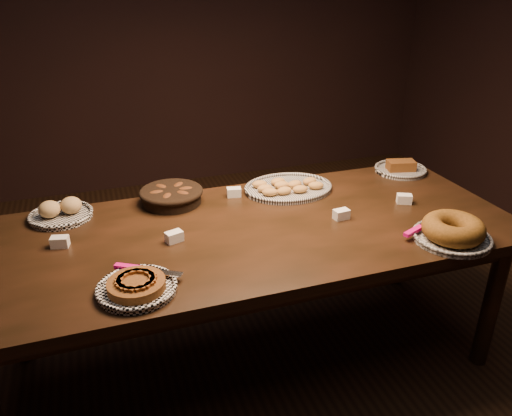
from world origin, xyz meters
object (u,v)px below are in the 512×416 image
object	(u,v)px
madeleine_platter	(288,187)
bundt_cake_plate	(453,231)
buffet_table	(251,243)
apple_tart_plate	(137,286)

from	to	relation	value
madeleine_platter	bundt_cake_plate	distance (m)	0.85
buffet_table	bundt_cake_plate	size ratio (longest dim) A/B	6.66
buffet_table	madeleine_platter	xyz separation A→B (m)	(0.31, 0.34, 0.09)
madeleine_platter	apple_tart_plate	bearing A→B (deg)	-124.46
madeleine_platter	bundt_cake_plate	size ratio (longest dim) A/B	1.28
buffet_table	apple_tart_plate	distance (m)	0.64
buffet_table	madeleine_platter	distance (m)	0.47
buffet_table	apple_tart_plate	bearing A→B (deg)	-148.49
apple_tart_plate	buffet_table	bearing A→B (deg)	33.15
apple_tart_plate	madeleine_platter	bearing A→B (deg)	39.77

